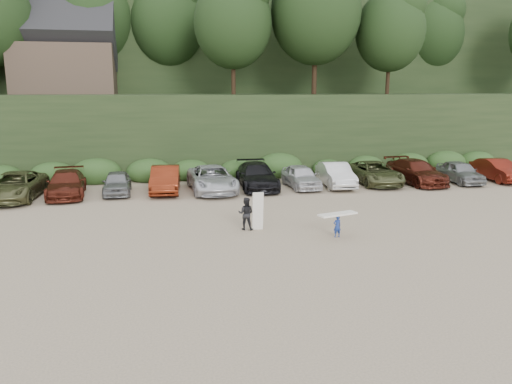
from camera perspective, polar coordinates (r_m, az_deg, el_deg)
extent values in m
plane|color=tan|center=(22.73, 1.15, -4.73)|extent=(120.00, 120.00, 0.00)
cube|color=black|center=(43.69, -4.99, 7.15)|extent=(80.00, 14.00, 6.00)
cube|color=black|center=(61.50, -6.93, 13.08)|extent=(90.00, 30.00, 16.00)
ellipsoid|color=black|center=(43.79, -5.18, 17.64)|extent=(66.00, 12.00, 10.00)
cube|color=#2B491E|center=(36.51, -4.51, 2.47)|extent=(46.20, 2.00, 1.20)
cube|color=brown|center=(45.93, -20.84, 12.92)|extent=(8.00, 6.00, 4.00)
imported|color=brown|center=(32.68, -25.84, 0.61)|extent=(2.98, 5.93, 1.61)
imported|color=#521D12|center=(32.48, -20.84, 0.89)|extent=(2.58, 5.45, 1.54)
imported|color=gray|center=(32.19, -15.59, 1.02)|extent=(1.76, 4.18, 1.41)
imported|color=maroon|center=(32.08, -10.32, 1.44)|extent=(2.07, 5.09, 1.64)
imported|color=silver|center=(31.84, -5.05, 1.50)|extent=(3.00, 5.99, 1.63)
imported|color=black|center=(32.79, 0.10, 1.86)|extent=(2.44, 5.73, 1.65)
imported|color=silver|center=(33.09, 5.16, 1.78)|extent=(1.97, 4.51, 1.51)
imported|color=silver|center=(33.82, 9.09, 1.96)|extent=(2.02, 4.94, 1.59)
imported|color=#4F5431|center=(35.24, 13.43, 2.13)|extent=(2.64, 5.56, 1.53)
imported|color=#4D1B11|center=(36.23, 17.81, 2.22)|extent=(2.72, 5.76, 1.63)
imported|color=gray|center=(37.59, 22.28, 2.14)|extent=(2.01, 4.52, 1.51)
imported|color=#5E170E|center=(39.43, 25.85, 2.27)|extent=(1.79, 4.72, 1.54)
imported|color=navy|center=(22.30, 9.26, -3.89)|extent=(0.39, 0.28, 0.99)
cube|color=white|center=(22.16, 9.31, -2.51)|extent=(1.88, 0.98, 0.07)
imported|color=black|center=(23.13, -1.16, -2.48)|extent=(0.90, 0.80, 1.53)
cube|color=silver|center=(23.00, 0.21, -2.20)|extent=(0.51, 0.27, 1.80)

